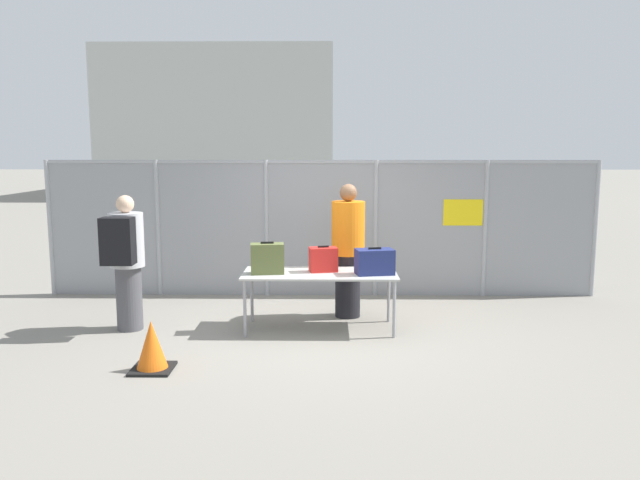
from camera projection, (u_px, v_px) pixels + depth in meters
name	position (u px, v px, depth m)	size (l,w,h in m)	color
ground_plane	(319.00, 332.00, 7.76)	(120.00, 120.00, 0.00)	gray
fence_section	(322.00, 225.00, 9.56)	(8.44, 0.07, 2.09)	#9EA0A5
inspection_table	(320.00, 276.00, 7.79)	(1.92, 0.82, 0.73)	#B2B2AD
suitcase_olive	(267.00, 259.00, 7.70)	(0.43, 0.27, 0.40)	#566033
suitcase_red	(323.00, 259.00, 7.83)	(0.38, 0.27, 0.33)	red
suitcase_navy	(375.00, 262.00, 7.66)	(0.50, 0.35, 0.34)	navy
traveler_hooded	(126.00, 257.00, 7.68)	(0.42, 0.65, 1.70)	#4C4C51
security_worker_near	(348.00, 249.00, 8.35)	(0.45, 0.45, 1.80)	black
utility_trailer	(465.00, 254.00, 11.28)	(3.67, 1.99, 0.61)	silver
distant_hangar	(229.00, 127.00, 31.32)	(10.35, 9.88, 6.68)	#B2B7B2
traffic_cone	(152.00, 348.00, 6.38)	(0.42, 0.42, 0.52)	black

